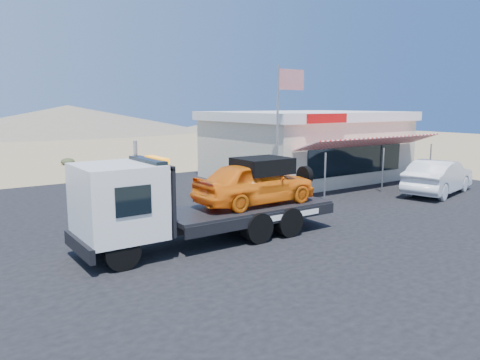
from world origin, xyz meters
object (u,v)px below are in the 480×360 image
at_px(tow_truck, 205,195).
at_px(white_sedan, 438,177).
at_px(flagpole, 282,118).
at_px(jerky_store, 305,144).

xyz_separation_m(tow_truck, white_sedan, (13.39, 0.44, -0.66)).
height_order(white_sedan, flagpole, flagpole).
xyz_separation_m(white_sedan, flagpole, (-7.36, 3.10, 2.91)).
bearing_deg(white_sedan, jerky_store, -0.30).
bearing_deg(tow_truck, jerky_store, 34.63).
bearing_deg(tow_truck, flagpole, 30.39).
distance_m(white_sedan, jerky_store, 7.87).
xyz_separation_m(jerky_store, flagpole, (-5.57, -4.47, 1.77)).
bearing_deg(flagpole, white_sedan, -22.88).
distance_m(tow_truck, white_sedan, 13.42).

